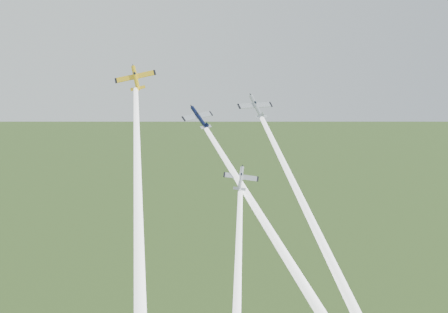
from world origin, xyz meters
TOP-DOWN VIEW (x-y plane):
  - plane_yellow at (-15.38, 6.06)m, footprint 8.75×8.71m
  - smoke_trail_yellow at (-20.03, -20.99)m, footprint 11.16×51.46m
  - plane_navy at (-3.07, 1.30)m, footprint 9.77×8.60m
  - smoke_trail_navy at (6.57, -22.61)m, footprint 20.37×45.86m
  - plane_silver_right at (9.76, 1.25)m, footprint 9.16×7.92m
  - smoke_trail_silver_right at (13.61, -27.22)m, footprint 9.68×54.20m
  - plane_silver_low at (2.00, -10.43)m, footprint 9.00×7.78m

SIDE VIEW (x-z plane):
  - smoke_trail_silver_right at x=13.61m, z-range 49.78..99.89m
  - smoke_trail_navy at x=6.57m, z-range 53.28..98.00m
  - smoke_trail_yellow at x=-20.03m, z-range 58.40..106.16m
  - plane_silver_low at x=2.00m, z-range 85.14..91.41m
  - plane_navy at x=-3.07m, z-range 95.95..102.59m
  - plane_silver_right at x=9.76m, z-range 97.86..104.46m
  - plane_yellow at x=-15.38m, z-range 103.25..111.62m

